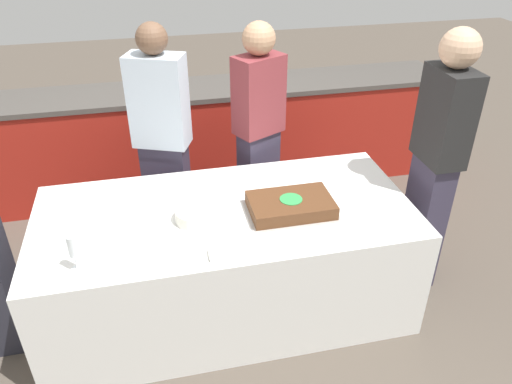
% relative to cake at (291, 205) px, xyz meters
% --- Properties ---
extents(ground_plane, '(14.00, 14.00, 0.00)m').
position_rel_cake_xyz_m(ground_plane, '(-0.37, 0.09, -0.77)').
color(ground_plane, brown).
extents(back_counter, '(4.40, 0.58, 0.92)m').
position_rel_cake_xyz_m(back_counter, '(-0.37, 1.68, -0.31)').
color(back_counter, '#A82319').
rests_on(back_counter, ground_plane).
extents(dining_table, '(2.19, 1.03, 0.73)m').
position_rel_cake_xyz_m(dining_table, '(-0.37, 0.09, -0.41)').
color(dining_table, white).
rests_on(dining_table, ground_plane).
extents(cake, '(0.52, 0.35, 0.09)m').
position_rel_cake_xyz_m(cake, '(0.00, 0.00, 0.00)').
color(cake, '#B7B2AD').
rests_on(cake, dining_table).
extents(plate_stack, '(0.24, 0.24, 0.07)m').
position_rel_cake_xyz_m(plate_stack, '(-0.54, 0.03, -0.00)').
color(plate_stack, white).
rests_on(plate_stack, dining_table).
extents(wine_glass, '(0.06, 0.06, 0.20)m').
position_rel_cake_xyz_m(wine_glass, '(-1.17, -0.26, 0.09)').
color(wine_glass, white).
rests_on(wine_glass, dining_table).
extents(side_plate_near_cake, '(0.22, 0.22, 0.00)m').
position_rel_cake_xyz_m(side_plate_near_cake, '(-0.02, 0.32, -0.04)').
color(side_plate_near_cake, white).
rests_on(side_plate_near_cake, dining_table).
extents(utensil_pile, '(0.18, 0.10, 0.02)m').
position_rel_cake_xyz_m(utensil_pile, '(-0.43, -0.31, -0.03)').
color(utensil_pile, white).
rests_on(utensil_pile, dining_table).
extents(person_cutting_cake, '(0.38, 0.33, 1.63)m').
position_rel_cake_xyz_m(person_cutting_cake, '(0.00, 0.83, 0.09)').
color(person_cutting_cake, '#383347').
rests_on(person_cutting_cake, ground_plane).
extents(person_seated_right, '(0.23, 0.34, 1.71)m').
position_rel_cake_xyz_m(person_seated_right, '(0.95, 0.09, 0.14)').
color(person_seated_right, '#383347').
rests_on(person_seated_right, ground_plane).
extents(person_standing_back, '(0.41, 0.32, 1.65)m').
position_rel_cake_xyz_m(person_standing_back, '(-0.67, 0.83, 0.09)').
color(person_standing_back, '#383347').
rests_on(person_standing_back, ground_plane).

